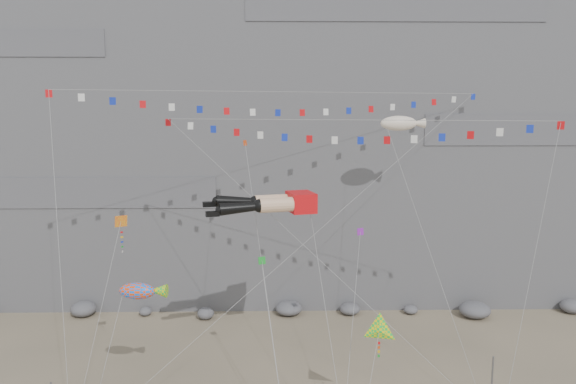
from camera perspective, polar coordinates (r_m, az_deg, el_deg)
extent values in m
cube|color=slate|center=(67.74, -0.18, 12.74)|extent=(80.00, 28.00, 50.00)
cube|color=red|center=(40.83, 1.33, -1.02)|extent=(2.31, 2.77, 1.42)
cylinder|color=#E5B68F|center=(39.59, -1.22, -1.32)|extent=(2.58, 1.63, 1.05)
sphere|color=black|center=(39.30, -2.90, -1.40)|extent=(0.96, 0.96, 0.96)
cone|color=black|center=(39.02, -4.93, -1.62)|extent=(2.99, 1.59, 0.98)
cube|color=black|center=(38.76, -7.68, -2.22)|extent=(1.00, 0.64, 0.35)
cylinder|color=#E5B68F|center=(40.94, -1.73, -0.99)|extent=(2.58, 1.63, 1.05)
sphere|color=black|center=(40.66, -3.36, -1.07)|extent=(0.96, 0.96, 0.96)
cone|color=black|center=(40.36, -5.32, -0.97)|extent=(3.01, 1.59, 1.05)
cube|color=black|center=(40.07, -8.00, -1.24)|extent=(1.00, 0.64, 0.35)
cylinder|color=gray|center=(36.30, 3.60, -13.18)|extent=(0.03, 0.03, 18.90)
cylinder|color=gray|center=(40.06, -9.14, -5.12)|extent=(0.03, 0.03, 29.44)
cylinder|color=gray|center=(39.22, 13.19, -7.15)|extent=(0.03, 0.03, 22.68)
cylinder|color=gray|center=(38.63, -18.83, -12.83)|extent=(0.03, 0.03, 13.85)
cylinder|color=gray|center=(38.73, -17.39, -16.32)|extent=(0.03, 0.03, 9.54)
cylinder|color=gray|center=(44.03, 14.89, -5.79)|extent=(0.03, 0.03, 23.42)
cylinder|color=gray|center=(39.32, -2.53, -8.35)|extent=(0.03, 0.03, 23.00)
cylinder|color=gray|center=(39.18, 6.53, -13.54)|extent=(0.03, 0.03, 15.82)
cylinder|color=gray|center=(36.37, -1.34, -16.25)|extent=(0.03, 0.03, 13.40)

